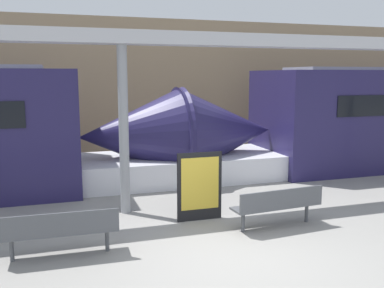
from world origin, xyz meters
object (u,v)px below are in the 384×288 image
object	(u,v)px
bench_near	(279,204)
bench_far	(60,229)
poster_board	(200,186)
support_column_near	(124,131)

from	to	relation	value
bench_near	bench_far	xyz separation A→B (m)	(-4.06, -0.18, 0.00)
bench_near	poster_board	distance (m)	1.61
bench_near	poster_board	world-z (taller)	poster_board
bench_far	poster_board	bearing A→B (deg)	23.20
bench_near	support_column_near	xyz separation A→B (m)	(-2.69, 1.86, 1.30)
support_column_near	bench_far	bearing A→B (deg)	-123.99
bench_near	support_column_near	size ratio (longest dim) A/B	0.52
bench_far	poster_board	size ratio (longest dim) A/B	1.34
bench_far	support_column_near	size ratio (longest dim) A/B	0.53
bench_far	poster_board	world-z (taller)	poster_board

